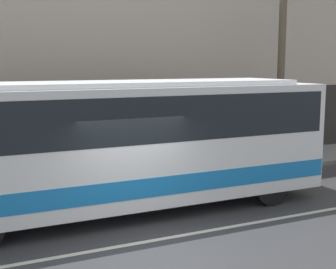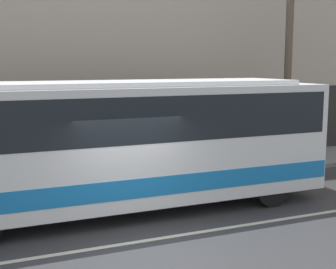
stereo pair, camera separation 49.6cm
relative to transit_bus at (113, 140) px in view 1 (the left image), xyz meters
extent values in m
plane|color=#38383A|center=(0.04, -2.08, -1.84)|extent=(60.00, 60.00, 0.00)
cube|color=gray|center=(0.04, 3.31, -1.77)|extent=(60.00, 2.77, 0.15)
cube|color=#B7A899|center=(0.04, 4.84, 3.70)|extent=(60.00, 0.30, 11.08)
cube|color=#2D2B28|center=(0.04, 4.68, -0.45)|extent=(60.00, 0.06, 2.77)
cube|color=beige|center=(0.04, -2.08, -1.83)|extent=(54.00, 0.14, 0.01)
cube|color=white|center=(-0.01, 0.00, -0.09)|extent=(11.13, 2.45, 2.79)
cube|color=#1972BF|center=(-0.01, 0.00, -0.94)|extent=(11.07, 2.48, 0.45)
cube|color=black|center=(-0.01, 0.00, 0.59)|extent=(10.79, 2.47, 1.06)
cube|color=orange|center=(5.51, 0.00, 1.11)|extent=(0.12, 1.84, 0.28)
cube|color=white|center=(-0.01, 0.00, 1.36)|extent=(9.46, 2.09, 0.12)
cylinder|color=black|center=(3.96, -1.07, -1.34)|extent=(1.00, 0.28, 1.00)
cylinder|color=black|center=(3.96, 1.07, -1.34)|extent=(1.00, 0.28, 1.00)
cylinder|color=brown|center=(7.18, 2.66, 1.80)|extent=(0.26, 0.26, 6.98)
camera|label=1|loc=(-3.61, -10.68, 1.85)|focal=50.00mm
camera|label=2|loc=(-3.16, -10.89, 1.85)|focal=50.00mm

